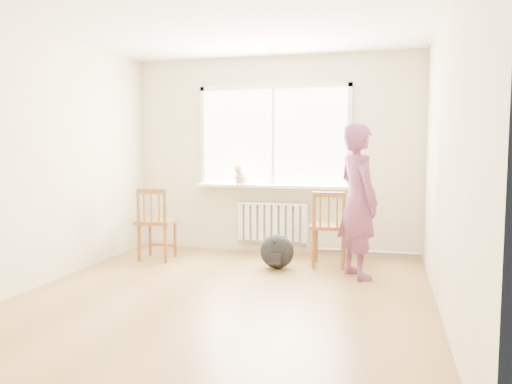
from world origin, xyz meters
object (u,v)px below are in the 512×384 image
Objects in this scene: cat at (242,176)px; chair_right at (329,229)px; person at (358,201)px; backpack at (277,252)px; chair_left at (156,224)px.

chair_right is at bearing -20.92° from cat.
backpack is at bearing 48.05° from person.
person reaches higher than backpack.
cat is at bearing 131.17° from backpack.
cat is at bearing -146.25° from chair_left.
chair_left is 1.64m from backpack.
cat is 1.33m from backpack.
person is at bearing -9.41° from backpack.
person is 3.82× the size of cat.
backpack is at bearing 174.94° from chair_left.
cat reaches higher than chair_left.
person is 4.21× the size of backpack.
chair_left is 2.22m from chair_right.
chair_right is at bearing -178.86° from chair_left.
chair_left is 2.08× the size of cat.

